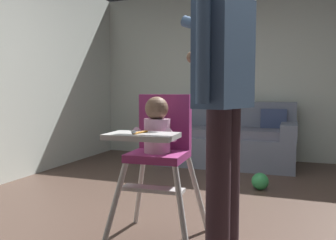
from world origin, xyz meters
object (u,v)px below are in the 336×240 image
(adult_standing, at_px, (223,97))
(toy_ball, at_px, (260,181))
(high_chair, at_px, (158,140))
(wall_clock, at_px, (241,20))
(couch, at_px, (227,140))

(adult_standing, distance_m, toy_ball, 1.88)
(adult_standing, bearing_deg, high_chair, -0.69)
(toy_ball, bearing_deg, high_chair, -108.96)
(high_chair, xyz_separation_m, wall_clock, (0.06, 3.18, 1.37))
(wall_clock, bearing_deg, high_chair, -91.01)
(couch, bearing_deg, high_chair, 0.63)
(couch, distance_m, adult_standing, 2.95)
(couch, xyz_separation_m, adult_standing, (0.48, -2.84, 0.64))
(high_chair, height_order, wall_clock, wall_clock)
(high_chair, relative_size, wall_clock, 3.72)
(toy_ball, bearing_deg, couch, 114.97)
(toy_ball, bearing_deg, wall_clock, 105.66)
(couch, xyz_separation_m, wall_clock, (0.09, 0.48, 1.72))
(adult_standing, bearing_deg, wall_clock, -66.97)
(couch, height_order, wall_clock, wall_clock)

